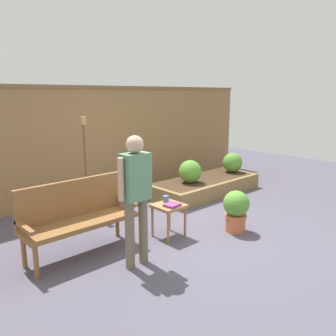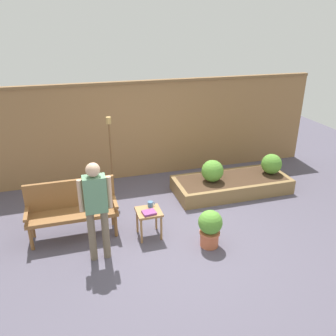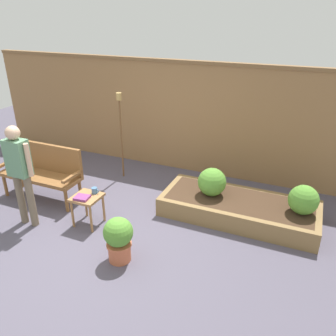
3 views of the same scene
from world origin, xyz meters
The scene contains 12 objects.
ground_plane centered at (0.00, 0.00, 0.00)m, with size 14.00×14.00×0.00m, color #514C5B.
fence_back centered at (0.00, 2.60, 1.09)m, with size 8.40×0.14×2.16m.
garden_bench centered at (-1.53, 0.55, 0.54)m, with size 1.44×0.48×0.94m.
side_table centered at (-0.33, 0.12, 0.40)m, with size 0.40×0.40×0.48m.
cup_on_table centered at (-0.27, 0.25, 0.52)m, with size 0.12×0.09×0.09m.
book_on_table centered at (-0.35, 0.04, 0.50)m, with size 0.21×0.17×0.04m, color #7F3875.
potted_boxwood centered at (0.52, -0.41, 0.35)m, with size 0.38×0.38×0.62m.
raised_planter_bed centered at (1.70, 1.23, 0.15)m, with size 2.40×1.00×0.30m.
shrub_near_bench centered at (1.26, 1.22, 0.52)m, with size 0.45×0.45×0.45m.
shrub_far_corner centered at (2.61, 1.22, 0.51)m, with size 0.43×0.43×0.43m.
tiki_torch centered at (-0.70, 1.77, 1.13)m, with size 0.10×0.10×1.65m.
person_by_bench centered at (-1.18, -0.23, 0.93)m, with size 0.47×0.20×1.56m.
Camera 3 is at (2.52, -3.42, 2.97)m, focal length 36.42 mm.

